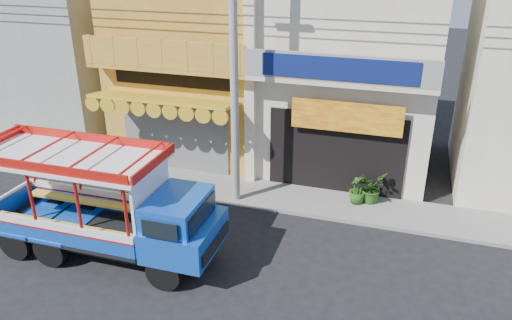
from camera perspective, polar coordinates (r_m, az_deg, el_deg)
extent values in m
plane|color=black|center=(14.03, -3.00, -11.49)|extent=(90.00, 90.00, 0.00)
cube|color=slate|center=(17.24, 1.67, -4.03)|extent=(30.00, 2.00, 0.12)
cube|color=#B67B28|center=(20.80, -5.89, 12.26)|extent=(6.00, 6.00, 8.00)
cube|color=#595B5E|center=(18.89, -9.17, 2.67)|extent=(4.20, 0.10, 2.60)
cube|color=gold|center=(17.75, -10.56, 6.84)|extent=(5.20, 1.50, 0.31)
cube|color=#B67B28|center=(17.84, -10.20, 10.27)|extent=(6.00, 0.70, 0.18)
cube|color=#B67B28|center=(17.47, -10.79, 11.80)|extent=(6.00, 0.12, 0.95)
cube|color=black|center=(18.23, -9.62, 8.98)|extent=(4.50, 0.04, 0.45)
cube|color=beige|center=(19.25, 11.07, 11.03)|extent=(6.00, 6.00, 8.00)
cube|color=black|center=(17.13, 9.09, 0.79)|extent=(4.60, 0.12, 2.80)
cube|color=yellow|center=(16.34, 10.28, 4.83)|extent=(3.60, 0.05, 1.00)
cube|color=beige|center=(16.00, 9.48, 8.79)|extent=(6.00, 0.70, 0.18)
cube|color=gray|center=(15.59, 9.43, 10.30)|extent=(6.00, 0.12, 0.85)
cube|color=navy|center=(15.53, 9.38, 10.25)|extent=(4.80, 0.06, 0.70)
cube|color=beige|center=(16.87, -0.66, 9.71)|extent=(0.35, 0.30, 8.00)
cube|color=gray|center=(24.45, -21.46, 12.02)|extent=(6.00, 6.00, 7.60)
cylinder|color=gray|center=(15.34, -2.52, 10.18)|extent=(0.26, 0.26, 9.00)
cylinder|color=black|center=(13.01, -10.45, -12.55)|extent=(0.94, 0.27, 0.94)
cylinder|color=black|center=(14.32, -7.21, -8.60)|extent=(0.94, 0.27, 0.94)
cylinder|color=black|center=(14.70, -22.43, -9.50)|extent=(0.94, 0.27, 0.94)
cylinder|color=black|center=(15.87, -18.50, -6.30)|extent=(0.94, 0.27, 0.94)
cylinder|color=black|center=(15.39, -25.74, -8.57)|extent=(0.94, 0.27, 0.94)
cylinder|color=black|center=(16.51, -21.72, -5.59)|extent=(0.94, 0.27, 0.94)
cube|color=black|center=(14.62, -16.85, -8.39)|extent=(6.32, 1.62, 0.26)
cube|color=blue|center=(13.25, -8.16, -8.45)|extent=(1.71, 2.08, 0.84)
cube|color=blue|center=(12.93, -8.92, -5.52)|extent=(1.34, 1.91, 0.70)
cube|color=black|center=(12.70, -6.22, -6.17)|extent=(0.07, 1.65, 0.52)
cube|color=black|center=(14.93, -19.44, -7.19)|extent=(4.67, 2.12, 0.11)
cube|color=blue|center=(14.12, -21.94, -7.94)|extent=(4.65, 0.13, 0.56)
cube|color=white|center=(13.99, -22.10, -7.05)|extent=(4.65, 0.14, 0.21)
cube|color=blue|center=(15.47, -17.50, -4.40)|extent=(4.65, 0.13, 0.56)
cube|color=white|center=(15.36, -17.61, -3.56)|extent=(4.65, 0.14, 0.21)
cylinder|color=#B7140E|center=(16.32, -24.35, 0.04)|extent=(0.09, 0.09, 1.50)
cube|color=white|center=(13.25, -11.78, -5.10)|extent=(0.10, 1.90, 2.11)
cube|color=white|center=(14.08, -20.90, 0.31)|extent=(5.23, 2.36, 0.09)
cube|color=#B7140E|center=(14.01, -21.00, 0.95)|extent=(5.05, 2.26, 0.24)
cube|color=black|center=(19.52, -13.63, -0.91)|extent=(0.56, 0.32, 0.10)
cube|color=#0D4B22|center=(19.33, -13.77, 0.44)|extent=(0.65, 0.10, 0.90)
imported|color=#255217|center=(16.91, 13.02, -3.07)|extent=(1.14, 1.20, 1.04)
imported|color=#255217|center=(16.75, 11.52, -3.27)|extent=(0.64, 0.64, 1.00)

